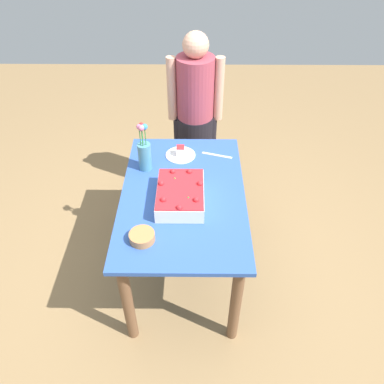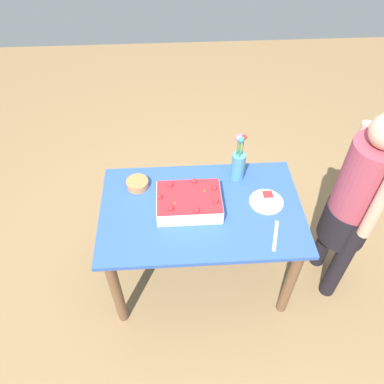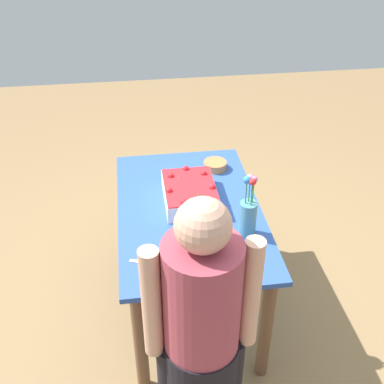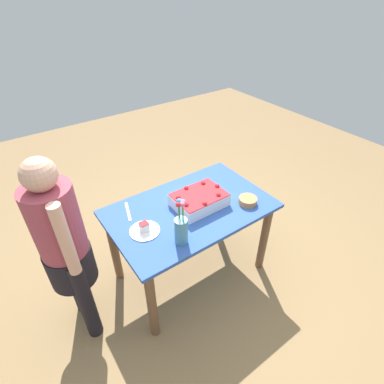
{
  "view_description": "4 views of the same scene",
  "coord_description": "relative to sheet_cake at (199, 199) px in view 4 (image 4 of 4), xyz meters",
  "views": [
    {
      "loc": [
        1.84,
        0.07,
        2.38
      ],
      "look_at": [
        0.05,
        0.06,
        0.82
      ],
      "focal_mm": 35.0,
      "sensor_mm": 36.0,
      "label": 1
    },
    {
      "loc": [
        0.15,
        1.55,
        2.56
      ],
      "look_at": [
        0.06,
        -0.01,
        0.91
      ],
      "focal_mm": 35.0,
      "sensor_mm": 36.0,
      "label": 2
    },
    {
      "loc": [
        -2.19,
        0.29,
        2.38
      ],
      "look_at": [
        -0.02,
        -0.01,
        0.89
      ],
      "focal_mm": 45.0,
      "sensor_mm": 36.0,
      "label": 3
    },
    {
      "loc": [
        -1.06,
        -1.51,
        2.27
      ],
      "look_at": [
        0.02,
        0.0,
        0.91
      ],
      "focal_mm": 28.0,
      "sensor_mm": 36.0,
      "label": 4
    }
  ],
  "objects": [
    {
      "name": "ground_plane",
      "position": [
        -0.08,
        0.01,
        -0.82
      ],
      "size": [
        8.0,
        8.0,
        0.0
      ],
      "primitive_type": "plane",
      "color": "olive"
    },
    {
      "name": "dining_table",
      "position": [
        -0.08,
        0.01,
        -0.19
      ],
      "size": [
        1.29,
        0.81,
        0.76
      ],
      "color": "#2E54A4",
      "rests_on": "ground_plane"
    },
    {
      "name": "sheet_cake",
      "position": [
        0.0,
        0.0,
        0.0
      ],
      "size": [
        0.4,
        0.29,
        0.13
      ],
      "color": "white",
      "rests_on": "dining_table"
    },
    {
      "name": "serving_plate_with_slice",
      "position": [
        -0.5,
        -0.02,
        -0.04
      ],
      "size": [
        0.22,
        0.22,
        0.08
      ],
      "color": "white",
      "rests_on": "dining_table"
    },
    {
      "name": "cake_knife",
      "position": [
        -0.5,
        0.25,
        -0.05
      ],
      "size": [
        0.09,
        0.22,
        0.0
      ],
      "primitive_type": "cube",
      "rotation": [
        0.0,
        0.0,
        1.27
      ],
      "color": "silver",
      "rests_on": "dining_table"
    },
    {
      "name": "flower_vase",
      "position": [
        -0.34,
        -0.26,
        0.08
      ],
      "size": [
        0.09,
        0.09,
        0.36
      ],
      "color": "teal",
      "rests_on": "dining_table"
    },
    {
      "name": "fruit_bowl",
      "position": [
        0.33,
        -0.21,
        -0.03
      ],
      "size": [
        0.15,
        0.15,
        0.05
      ],
      "primitive_type": "cylinder",
      "color": "#B87743",
      "rests_on": "dining_table"
    },
    {
      "name": "person_standing",
      "position": [
        -1.02,
        0.09,
        0.03
      ],
      "size": [
        0.31,
        0.45,
        1.49
      ],
      "color": "black",
      "rests_on": "ground_plane"
    }
  ]
}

